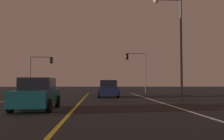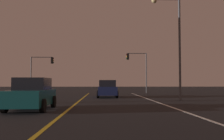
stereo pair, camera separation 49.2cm
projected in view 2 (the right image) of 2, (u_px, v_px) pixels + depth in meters
The scene contains 7 objects.
lane_edge_right at pixel (174, 108), 14.69m from camera, with size 0.16×42.87×0.01m, color silver.
lane_center_divider at pixel (70, 108), 14.46m from camera, with size 0.16×42.87×0.01m, color gold.
car_oncoming at pixel (32, 94), 13.74m from camera, with size 2.02×4.30×1.70m.
car_ahead_far at pixel (107, 89), 25.79m from camera, with size 2.02×4.30×1.70m.
traffic_light_near_right at pixel (137, 63), 36.83m from camera, with size 2.94×0.36×5.66m.
traffic_light_near_left at pixel (42, 66), 36.29m from camera, with size 3.22×0.36×5.07m.
street_lamp_right_far at pixel (173, 35), 21.19m from camera, with size 2.38×0.44×8.42m.
Camera 2 is at (1.78, 0.80, 1.43)m, focal length 41.71 mm.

